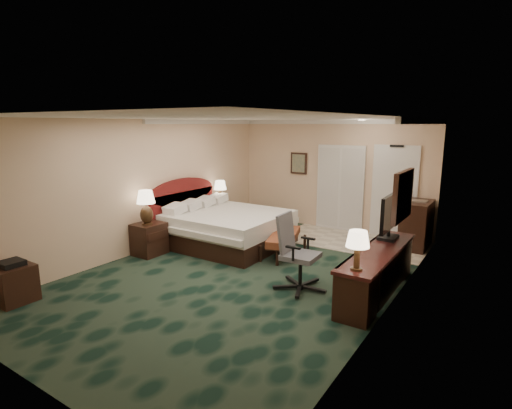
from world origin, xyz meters
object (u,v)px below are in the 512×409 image
Objects in this scene: side_table at (14,284)px; desk_chair at (301,253)px; nightstand_far at (222,216)px; tv at (389,217)px; bed_bench at (284,244)px; lamp_far at (220,192)px; lamp_near at (146,207)px; minibar at (416,225)px; nightstand_near at (149,239)px; desk at (377,272)px; bed at (229,229)px.

side_table is 4.34m from desk_chair.
tv is (4.38, -1.06, 0.76)m from nightstand_far.
lamp_far is at bearing 140.06° from bed_bench.
desk_chair is at bearing -70.56° from bed_bench.
lamp_far is at bearing 89.97° from side_table.
lamp_near is 1.15× the size of lamp_far.
lamp_near is at bearing -141.58° from minibar.
nightstand_near is at bearing -164.83° from tv.
side_table is 0.23× the size of desk.
lamp_near is at bearing 89.78° from side_table.
desk is (2.12, -0.82, 0.13)m from bed_bench.
side_table is at bearing -143.51° from desk_chair.
nightstand_near is 0.94× the size of lamp_near.
lamp_far is 4.49m from tv.
bed_bench is at bearing 31.68° from nightstand_near.
bed reaches higher than nightstand_far.
lamp_far reaches higher than desk_chair.
bed is 4.00m from minibar.
bed_bench is at bearing 125.53° from desk_chair.
desk_chair is (-1.03, -1.18, -0.48)m from tv.
desk is at bearing -21.00° from lamp_far.
desk is at bearing -87.05° from tv.
lamp_far reaches higher than bed.
lamp_near is at bearing -164.14° from tv.
nightstand_far is 0.65× the size of minibar.
nightstand_near is at bearing 112.02° from lamp_near.
bed is 3.50m from tv.
minibar is (-0.03, 2.82, 0.15)m from desk.
tv reaches higher than minibar.
minibar is (0.02, 2.12, -0.59)m from tv.
side_table is (-2.30, -4.06, 0.05)m from bed_bench.
side_table is at bearing -90.22° from lamp_near.
bed is at bearing 56.95° from lamp_near.
lamp_far is (0.01, 2.31, 0.62)m from nightstand_near.
lamp_near is at bearing -89.56° from nightstand_far.
nightstand_near is 5.59m from minibar.
lamp_far is 2.56m from bed_bench.
lamp_far is at bearing 143.85° from desk_chair.
desk_chair is at bearing -155.87° from desk.
nightstand_near is 0.53× the size of desk_chair.
lamp_far is at bearing 90.17° from lamp_near.
tv is 1.64m from desk_chair.
desk is (4.43, -1.76, 0.03)m from nightstand_far.
lamp_near is 2.36m from lamp_far.
nightstand_far is 4.57m from tv.
desk_chair reaches higher than desk.
desk_chair is at bearing 2.09° from nightstand_near.
tv is at bearing -90.67° from minibar.
desk_chair reaches higher than bed_bench.
bed_bench is (2.29, 1.48, -0.76)m from lamp_near.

